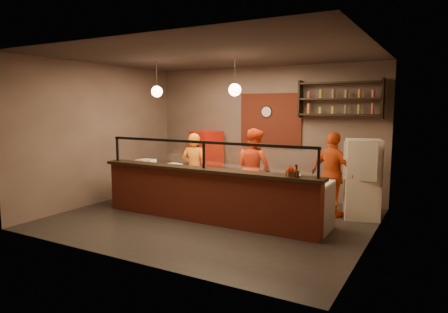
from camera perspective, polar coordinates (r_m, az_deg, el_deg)
The scene contains 29 objects.
floor at distance 8.11m, azimuth -1.71°, elevation -8.82°, with size 6.00×6.00×0.00m, color black.
ceiling at distance 7.85m, azimuth -1.80°, elevation 14.23°, with size 6.00×6.00×0.00m, color #39302C.
wall_back at distance 10.04m, azimuth 5.65°, elevation 3.53°, with size 6.00×6.00×0.00m, color #725D53.
wall_left at distance 9.71m, azimuth -17.11°, elevation 3.12°, with size 5.00×5.00×0.00m, color #725D53.
wall_right at distance 6.78m, azimuth 20.51°, elevation 1.34°, with size 5.00×5.00×0.00m, color #725D53.
wall_front at distance 5.84m, azimuth -14.53°, elevation 0.68°, with size 6.00×6.00×0.00m, color #725D53.
brick_patch at distance 9.92m, azimuth 6.66°, elevation 5.21°, with size 1.60×0.04×1.30m, color maroon.
service_counter at distance 7.74m, azimuth -2.87°, elevation -5.79°, with size 4.60×0.25×1.00m, color maroon.
counter_ledge at distance 7.64m, azimuth -2.90°, elevation -1.91°, with size 4.70×0.37×0.06m, color black.
worktop_cabinet at distance 8.17m, azimuth -0.99°, elevation -5.62°, with size 4.60×0.75×0.85m, color gray.
worktop at distance 8.08m, azimuth -1.00°, elevation -2.51°, with size 4.60×0.75×0.05m, color silver.
sneeze_guard at distance 7.59m, azimuth -2.91°, elevation 0.63°, with size 4.50×0.05×0.52m.
wall_shelving at distance 9.24m, azimuth 16.20°, elevation 7.93°, with size 1.84×0.28×0.85m.
wall_clock at distance 9.94m, azimuth 6.12°, elevation 6.37°, with size 0.30×0.30×0.04m, color black.
pendant_left at distance 8.83m, azimuth -9.57°, elevation 9.15°, with size 0.24×0.24×0.77m.
pendant_right at distance 7.78m, azimuth 1.55°, elevation 9.51°, with size 0.24×0.24×0.77m.
cook_left at distance 9.23m, azimuth -4.26°, elevation -1.68°, with size 0.59×0.39×1.63m, color orange.
cook_mid at distance 8.76m, azimuth 4.33°, elevation -1.73°, with size 0.86×0.67×1.76m, color red.
cook_right at distance 8.38m, azimuth 15.31°, elevation -2.49°, with size 1.01×0.42×1.73m, color #C84312.
fridge at distance 8.42m, azimuth 19.16°, elevation -3.08°, with size 0.66×0.62×1.59m, color beige.
red_cooler at distance 10.50m, azimuth -2.55°, elevation -0.69°, with size 0.68×0.63×1.59m, color red.
pizza_dough at distance 8.03m, azimuth -0.06°, elevation -2.34°, with size 0.57×0.57×0.01m, color #F3E3CE.
prep_tub_a at distance 9.18m, azimuth -11.44°, elevation -0.87°, with size 0.28×0.23×0.14m, color white.
prep_tub_b at distance 9.14m, azimuth -10.83°, elevation -0.87°, with size 0.30×0.24×0.15m, color white.
prep_tub_c at distance 8.43m, azimuth -7.16°, elevation -1.49°, with size 0.28×0.23×0.14m, color white.
rolling_pin at distance 8.37m, azimuth -3.63°, elevation -1.79°, with size 0.06×0.06×0.36m, color yellow.
condiment_caddy at distance 6.81m, azimuth 9.76°, elevation -2.44°, with size 0.18×0.14×0.10m, color black.
pepper_mill at distance 6.85m, azimuth 10.26°, elevation -1.97°, with size 0.04×0.04×0.20m, color black.
small_plate at distance 6.91m, azimuth 10.03°, elevation -2.67°, with size 0.21×0.21×0.01m, color white.
Camera 1 is at (4.03, -6.68, 2.24)m, focal length 32.00 mm.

